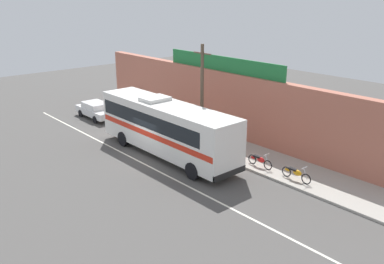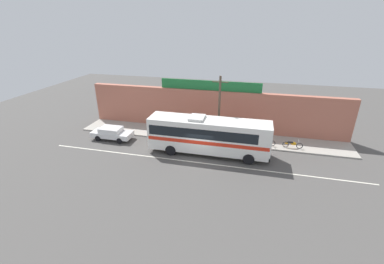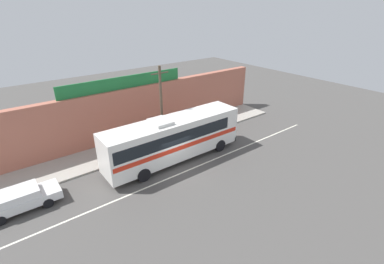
{
  "view_description": "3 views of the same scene",
  "coord_description": "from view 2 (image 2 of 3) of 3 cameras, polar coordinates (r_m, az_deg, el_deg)",
  "views": [
    {
      "loc": [
        21.07,
        -14.46,
        10.26
      ],
      "look_at": [
        2.6,
        1.73,
        2.02
      ],
      "focal_mm": 38.65,
      "sensor_mm": 36.0,
      "label": 1
    },
    {
      "loc": [
        4.53,
        -21.41,
        12.22
      ],
      "look_at": [
        -1.05,
        1.38,
        2.06
      ],
      "focal_mm": 24.41,
      "sensor_mm": 36.0,
      "label": 2
    },
    {
      "loc": [
        -10.21,
        -15.29,
        11.7
      ],
      "look_at": [
        3.3,
        2.31,
        1.33
      ],
      "focal_mm": 25.82,
      "sensor_mm": 36.0,
      "label": 3
    }
  ],
  "objects": [
    {
      "name": "motorcycle_orange",
      "position": [
        28.11,
        15.84,
        -2.04
      ],
      "size": [
        1.85,
        0.56,
        0.94
      ],
      "color": "black",
      "rests_on": "sidewalk_slab"
    },
    {
      "name": "sidewalk_slab",
      "position": [
        29.61,
        3.74,
        -0.88
      ],
      "size": [
        30.0,
        3.6,
        0.14
      ],
      "primitive_type": "cube",
      "color": "#A8A399",
      "rests_on": "ground_plane"
    },
    {
      "name": "parked_car",
      "position": [
        30.0,
        -17.1,
        -0.19
      ],
      "size": [
        4.43,
        1.88,
        1.37
      ],
      "color": "silver",
      "rests_on": "ground_plane"
    },
    {
      "name": "ground_plane",
      "position": [
        25.07,
        1.59,
        -5.78
      ],
      "size": [
        70.0,
        70.0,
        0.0
      ],
      "primitive_type": "plane",
      "color": "#4F4C49"
    },
    {
      "name": "utility_pole",
      "position": [
        26.84,
        5.95,
        4.98
      ],
      "size": [
        1.6,
        0.22,
        7.05
      ],
      "color": "brown",
      "rests_on": "sidewalk_slab"
    },
    {
      "name": "intercity_bus",
      "position": [
        25.12,
        3.47,
        -0.48
      ],
      "size": [
        11.64,
        2.68,
        3.78
      ],
      "color": "white",
      "rests_on": "ground_plane"
    },
    {
      "name": "road_center_stripe",
      "position": [
        24.39,
        1.19,
        -6.66
      ],
      "size": [
        30.0,
        0.14,
        0.01
      ],
      "primitive_type": "cube",
      "color": "silver",
      "rests_on": "ground_plane"
    },
    {
      "name": "storefront_billboard",
      "position": [
        29.98,
        3.96,
        10.11
      ],
      "size": [
        11.49,
        0.12,
        1.1
      ],
      "primitive_type": "cube",
      "color": "#1E7538",
      "rests_on": "storefront_facade"
    },
    {
      "name": "storefront_facade",
      "position": [
        30.73,
        4.57,
        4.7
      ],
      "size": [
        30.0,
        0.7,
        4.8
      ],
      "primitive_type": "cube",
      "color": "#B26651",
      "rests_on": "ground_plane"
    },
    {
      "name": "motorcycle_red",
      "position": [
        28.43,
        21.08,
        -2.48
      ],
      "size": [
        1.96,
        0.56,
        0.94
      ],
      "color": "black",
      "rests_on": "sidewalk_slab"
    },
    {
      "name": "pedestrian_far_left",
      "position": [
        28.69,
        9.06,
        0.18
      ],
      "size": [
        0.3,
        0.48,
        1.57
      ],
      "color": "brown",
      "rests_on": "sidewalk_slab"
    }
  ]
}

